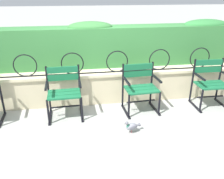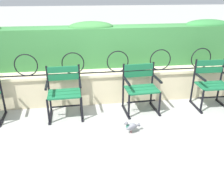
{
  "view_description": "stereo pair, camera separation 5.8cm",
  "coord_description": "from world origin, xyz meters",
  "px_view_note": "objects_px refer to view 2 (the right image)",
  "views": [
    {
      "loc": [
        -0.54,
        -3.4,
        2.1
      ],
      "look_at": [
        0.0,
        0.12,
        0.55
      ],
      "focal_mm": 37.32,
      "sensor_mm": 36.0,
      "label": 1
    },
    {
      "loc": [
        -0.49,
        -3.4,
        2.1
      ],
      "look_at": [
        0.0,
        0.12,
        0.55
      ],
      "focal_mm": 37.32,
      "sensor_mm": 36.0,
      "label": 2
    }
  ],
  "objects_px": {
    "park_chair_centre_left": "(64,91)",
    "pigeon_near_chairs": "(131,126)",
    "park_chair_rightmost": "(211,83)",
    "park_chair_centre_right": "(141,86)"
  },
  "relations": [
    {
      "from": "park_chair_centre_left",
      "to": "pigeon_near_chairs",
      "type": "bearing_deg",
      "value": -35.35
    },
    {
      "from": "park_chair_centre_left",
      "to": "park_chair_rightmost",
      "type": "xyz_separation_m",
      "value": [
        2.73,
        -0.01,
        0.0
      ]
    },
    {
      "from": "park_chair_rightmost",
      "to": "pigeon_near_chairs",
      "type": "xyz_separation_m",
      "value": [
        -1.69,
        -0.74,
        -0.36
      ]
    },
    {
      "from": "park_chair_centre_left",
      "to": "pigeon_near_chairs",
      "type": "distance_m",
      "value": 1.33
    },
    {
      "from": "pigeon_near_chairs",
      "to": "park_chair_centre_right",
      "type": "bearing_deg",
      "value": 66.8
    },
    {
      "from": "park_chair_rightmost",
      "to": "park_chair_centre_right",
      "type": "bearing_deg",
      "value": 179.66
    },
    {
      "from": "park_chair_rightmost",
      "to": "pigeon_near_chairs",
      "type": "relative_size",
      "value": 3.11
    },
    {
      "from": "park_chair_centre_right",
      "to": "park_chair_centre_left",
      "type": "bearing_deg",
      "value": -179.87
    },
    {
      "from": "park_chair_centre_left",
      "to": "park_chair_centre_right",
      "type": "relative_size",
      "value": 1.02
    },
    {
      "from": "park_chair_centre_right",
      "to": "pigeon_near_chairs",
      "type": "distance_m",
      "value": 0.88
    }
  ]
}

